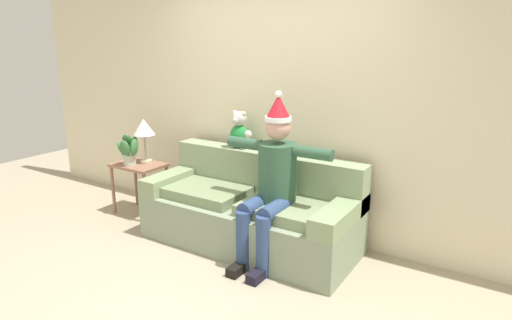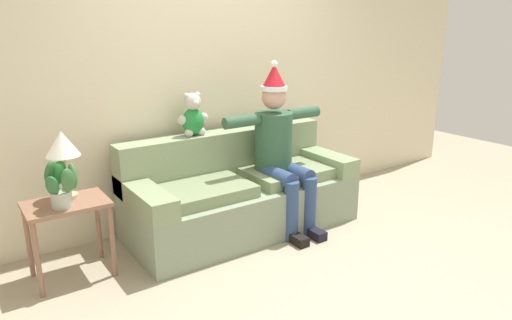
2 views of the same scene
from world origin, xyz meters
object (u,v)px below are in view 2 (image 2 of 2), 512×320
object	(u,v)px
side_table	(67,216)
potted_plant	(61,184)
teddy_bear	(193,116)
table_lamp	(62,147)
person_seated	(280,146)
couch	(240,193)

from	to	relation	value
side_table	potted_plant	bearing A→B (deg)	-111.52
teddy_bear	table_lamp	size ratio (longest dim) A/B	0.76
person_seated	potted_plant	bearing A→B (deg)	178.55
teddy_bear	table_lamp	world-z (taller)	teddy_bear
couch	potted_plant	bearing A→B (deg)	-175.48
couch	table_lamp	size ratio (longest dim) A/B	4.12
couch	teddy_bear	bearing A→B (deg)	141.10
teddy_bear	potted_plant	bearing A→B (deg)	-162.90
person_seated	couch	bearing A→B (deg)	152.26
person_seated	table_lamp	world-z (taller)	person_seated
couch	person_seated	xyz separation A→B (m)	(0.32, -0.17, 0.42)
couch	table_lamp	bearing A→B (deg)	178.03
side_table	table_lamp	bearing A→B (deg)	63.85
side_table	table_lamp	xyz separation A→B (m)	(0.04, 0.08, 0.49)
teddy_bear	side_table	xyz separation A→B (m)	(-1.18, -0.28, -0.55)
couch	potted_plant	distance (m)	1.59
teddy_bear	person_seated	bearing A→B (deg)	-33.63
couch	teddy_bear	xyz separation A→B (m)	(-0.31, 0.25, 0.70)
couch	teddy_bear	distance (m)	0.81
couch	table_lamp	world-z (taller)	table_lamp
couch	potted_plant	world-z (taller)	potted_plant
table_lamp	potted_plant	size ratio (longest dim) A/B	1.37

